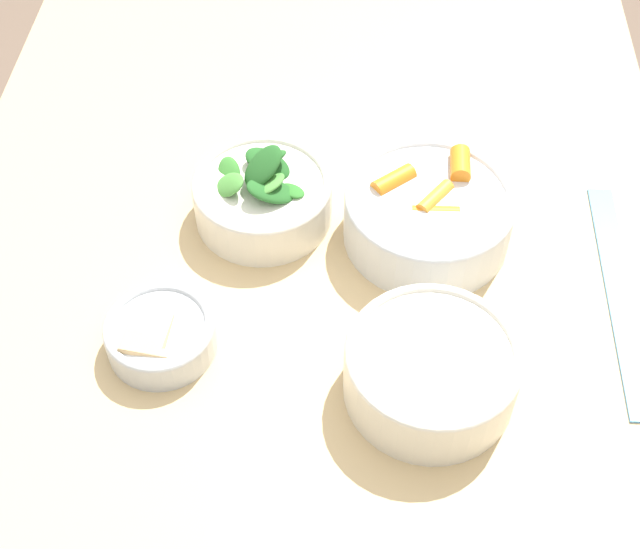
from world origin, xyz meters
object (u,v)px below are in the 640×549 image
bowl_greens (263,196)px  bowl_cookies (160,334)px  bowl_beans_hotdog (431,372)px  bowl_carrots (428,214)px  ruler (620,294)px

bowl_greens → bowl_cookies: size_ratio=1.40×
bowl_greens → bowl_beans_hotdog: bearing=39.4°
bowl_greens → bowl_cookies: bowl_greens is taller
bowl_carrots → bowl_greens: bowl_greens is taller
ruler → bowl_cookies: bearing=-78.7°
bowl_greens → bowl_beans_hotdog: bowl_greens is taller
bowl_beans_hotdog → ruler: size_ratio=0.53×
bowl_beans_hotdog → bowl_cookies: bearing=-97.7°
bowl_greens → ruler: (0.09, 0.39, -0.03)m
bowl_greens → bowl_cookies: bearing=-24.5°
bowl_beans_hotdog → bowl_cookies: 0.27m
bowl_carrots → bowl_beans_hotdog: bowl_carrots is taller
bowl_greens → bowl_cookies: 0.21m
bowl_greens → bowl_carrots: bearing=83.8°
bowl_carrots → bowl_greens: size_ratio=1.19×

